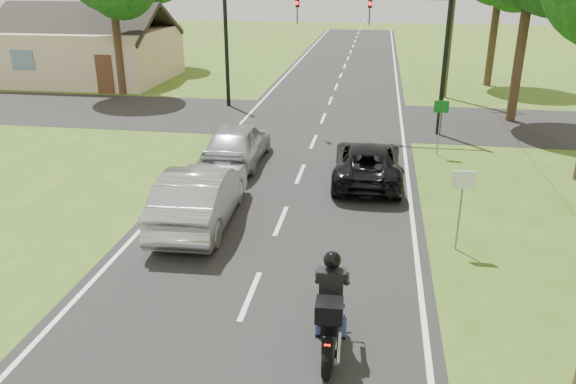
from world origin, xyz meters
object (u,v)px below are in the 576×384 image
object	(u,v)px
silver_suv	(238,143)
utility_pole_far	(453,2)
motorcycle_rider	(330,313)
sign_white	(462,191)
dark_suv	(367,162)
traffic_signal	(401,36)
sign_green	(441,115)
silver_sedan	(200,195)

from	to	relation	value
silver_suv	utility_pole_far	bearing A→B (deg)	-123.41
motorcycle_rider	sign_white	distance (m)	5.42
dark_suv	utility_pole_far	distance (m)	15.46
traffic_signal	sign_green	world-z (taller)	traffic_signal
sign_white	sign_green	size ratio (longest dim) A/B	1.00
utility_pole_far	sign_white	size ratio (longest dim) A/B	4.71
motorcycle_rider	utility_pole_far	xyz separation A→B (m)	(4.32, 23.58, 4.28)
sign_green	traffic_signal	bearing A→B (deg)	117.38
sign_white	traffic_signal	bearing A→B (deg)	97.05
silver_suv	sign_green	distance (m)	7.68
dark_suv	utility_pole_far	xyz separation A→B (m)	(3.89, 14.29, 4.41)
silver_suv	traffic_signal	bearing A→B (deg)	-138.27
traffic_signal	sign_white	size ratio (longest dim) A/B	3.00
silver_sedan	utility_pole_far	xyz separation A→B (m)	(8.39, 18.45, 4.25)
dark_suv	utility_pole_far	world-z (taller)	utility_pole_far
silver_sedan	sign_white	size ratio (longest dim) A/B	2.34
dark_suv	silver_sedan	world-z (taller)	silver_sedan
motorcycle_rider	silver_suv	xyz separation A→B (m)	(-4.31, 10.39, -0.01)
motorcycle_rider	traffic_signal	world-z (taller)	traffic_signal
traffic_signal	sign_green	distance (m)	4.24
silver_suv	traffic_signal	size ratio (longest dim) A/B	0.72
sign_green	motorcycle_rider	bearing A→B (deg)	-103.52
motorcycle_rider	traffic_signal	bearing A→B (deg)	83.06
traffic_signal	dark_suv	bearing A→B (deg)	-99.30
silver_sedan	sign_green	size ratio (longest dim) A/B	2.34
sign_white	sign_green	world-z (taller)	same
sign_green	utility_pole_far	bearing A→B (deg)	83.27
utility_pole_far	sign_white	bearing A→B (deg)	-94.51
traffic_signal	sign_white	world-z (taller)	traffic_signal
silver_sedan	utility_pole_far	bearing A→B (deg)	-117.19
motorcycle_rider	traffic_signal	xyz separation A→B (m)	(1.46, 15.57, 3.34)
sign_white	sign_green	distance (m)	8.00
sign_white	dark_suv	bearing A→B (deg)	116.86
dark_suv	sign_white	distance (m)	5.38
utility_pole_far	sign_green	bearing A→B (deg)	-96.73
motorcycle_rider	silver_suv	world-z (taller)	motorcycle_rider
dark_suv	sign_green	world-z (taller)	sign_green
sign_green	dark_suv	bearing A→B (deg)	-128.37
silver_suv	utility_pole_far	size ratio (longest dim) A/B	0.46
silver_sedan	silver_suv	size ratio (longest dim) A/B	1.09
silver_sedan	silver_suv	distance (m)	5.27
dark_suv	sign_white	bearing A→B (deg)	115.68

